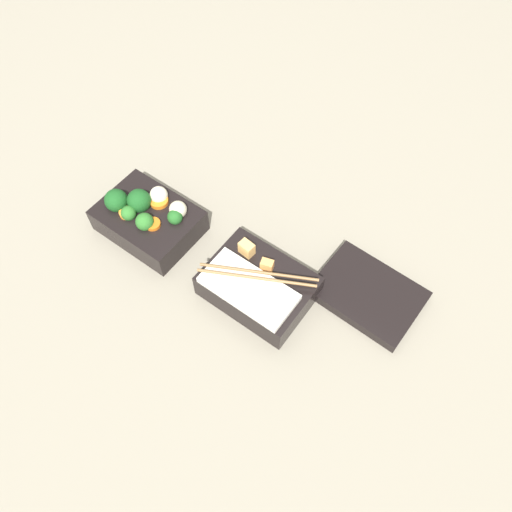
{
  "coord_description": "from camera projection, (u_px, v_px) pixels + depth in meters",
  "views": [
    {
      "loc": [
        0.36,
        -0.32,
        0.75
      ],
      "look_at": [
        0.09,
        0.04,
        0.05
      ],
      "focal_mm": 35.0,
      "sensor_mm": 36.0,
      "label": 1
    }
  ],
  "objects": [
    {
      "name": "bento_tray_rice",
      "position": [
        257.0,
        286.0,
        0.83
      ],
      "size": [
        0.18,
        0.13,
        0.07
      ],
      "color": "black",
      "rests_on": "ground_plane"
    },
    {
      "name": "ground_plane",
      "position": [
        200.0,
        260.0,
        0.89
      ],
      "size": [
        3.0,
        3.0,
        0.0
      ],
      "primitive_type": "plane",
      "color": "gray"
    },
    {
      "name": "bento_tray_vegetable",
      "position": [
        148.0,
        217.0,
        0.9
      ],
      "size": [
        0.17,
        0.13,
        0.08
      ],
      "color": "black",
      "rests_on": "ground_plane"
    },
    {
      "name": "bento_lid",
      "position": [
        368.0,
        294.0,
        0.84
      ],
      "size": [
        0.18,
        0.13,
        0.02
      ],
      "primitive_type": "cube",
      "rotation": [
        0.0,
        0.0,
        -0.03
      ],
      "color": "black",
      "rests_on": "ground_plane"
    }
  ]
}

